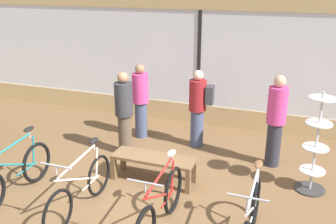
{
  "coord_description": "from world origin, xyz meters",
  "views": [
    {
      "loc": [
        2.19,
        -4.46,
        3.24
      ],
      "look_at": [
        0.0,
        1.54,
        0.95
      ],
      "focal_mm": 40.0,
      "sensor_mm": 36.0,
      "label": 1
    }
  ],
  "objects_px": {
    "bicycle_left": "(81,189)",
    "accessory_rack": "(315,151)",
    "bicycle_right": "(160,207)",
    "bicycle_far_right": "(250,222)",
    "customer_mid_floor": "(124,112)",
    "customer_near_bench": "(141,100)",
    "customer_by_window": "(198,107)",
    "display_bench": "(154,161)",
    "customer_near_rack": "(276,119)",
    "bicycle_far_left": "(14,175)"
  },
  "relations": [
    {
      "from": "accessory_rack",
      "to": "customer_by_window",
      "type": "distance_m",
      "value": 2.4
    },
    {
      "from": "customer_near_rack",
      "to": "customer_mid_floor",
      "type": "height_order",
      "value": "customer_near_rack"
    },
    {
      "from": "display_bench",
      "to": "customer_by_window",
      "type": "height_order",
      "value": "customer_by_window"
    },
    {
      "from": "customer_near_bench",
      "to": "bicycle_far_right",
      "type": "bearing_deg",
      "value": -45.74
    },
    {
      "from": "customer_by_window",
      "to": "bicycle_left",
      "type": "bearing_deg",
      "value": -109.18
    },
    {
      "from": "bicycle_far_right",
      "to": "accessory_rack",
      "type": "height_order",
      "value": "accessory_rack"
    },
    {
      "from": "bicycle_right",
      "to": "display_bench",
      "type": "relative_size",
      "value": 1.24
    },
    {
      "from": "bicycle_right",
      "to": "display_bench",
      "type": "bearing_deg",
      "value": 116.0
    },
    {
      "from": "bicycle_far_left",
      "to": "customer_by_window",
      "type": "bearing_deg",
      "value": 52.29
    },
    {
      "from": "customer_near_rack",
      "to": "accessory_rack",
      "type": "bearing_deg",
      "value": -45.13
    },
    {
      "from": "bicycle_left",
      "to": "accessory_rack",
      "type": "height_order",
      "value": "accessory_rack"
    },
    {
      "from": "display_bench",
      "to": "customer_near_bench",
      "type": "distance_m",
      "value": 1.97
    },
    {
      "from": "bicycle_left",
      "to": "accessory_rack",
      "type": "distance_m",
      "value": 3.63
    },
    {
      "from": "bicycle_right",
      "to": "bicycle_far_right",
      "type": "distance_m",
      "value": 1.17
    },
    {
      "from": "bicycle_right",
      "to": "accessory_rack",
      "type": "height_order",
      "value": "accessory_rack"
    },
    {
      "from": "accessory_rack",
      "to": "customer_by_window",
      "type": "bearing_deg",
      "value": 155.28
    },
    {
      "from": "customer_near_rack",
      "to": "bicycle_left",
      "type": "bearing_deg",
      "value": -135.25
    },
    {
      "from": "customer_by_window",
      "to": "bicycle_far_left",
      "type": "bearing_deg",
      "value": -127.71
    },
    {
      "from": "bicycle_right",
      "to": "customer_by_window",
      "type": "height_order",
      "value": "customer_by_window"
    },
    {
      "from": "bicycle_far_left",
      "to": "customer_near_rack",
      "type": "distance_m",
      "value": 4.44
    },
    {
      "from": "customer_near_bench",
      "to": "display_bench",
      "type": "bearing_deg",
      "value": -59.87
    },
    {
      "from": "bicycle_left",
      "to": "bicycle_far_right",
      "type": "bearing_deg",
      "value": 1.04
    },
    {
      "from": "bicycle_left",
      "to": "customer_by_window",
      "type": "xyz_separation_m",
      "value": [
        0.97,
        2.78,
        0.48
      ]
    },
    {
      "from": "customer_mid_floor",
      "to": "customer_by_window",
      "type": "bearing_deg",
      "value": 33.06
    },
    {
      "from": "bicycle_left",
      "to": "customer_by_window",
      "type": "distance_m",
      "value": 2.98
    },
    {
      "from": "customer_mid_floor",
      "to": "bicycle_far_left",
      "type": "bearing_deg",
      "value": -114.92
    },
    {
      "from": "customer_near_rack",
      "to": "bicycle_right",
      "type": "bearing_deg",
      "value": -116.17
    },
    {
      "from": "bicycle_far_right",
      "to": "customer_mid_floor",
      "type": "height_order",
      "value": "customer_mid_floor"
    },
    {
      "from": "bicycle_right",
      "to": "bicycle_far_right",
      "type": "xyz_separation_m",
      "value": [
        1.17,
        0.08,
        -0.0
      ]
    },
    {
      "from": "customer_mid_floor",
      "to": "accessory_rack",
      "type": "bearing_deg",
      "value": -3.36
    },
    {
      "from": "customer_mid_floor",
      "to": "customer_near_bench",
      "type": "relative_size",
      "value": 1.02
    },
    {
      "from": "customer_near_rack",
      "to": "bicycle_far_left",
      "type": "bearing_deg",
      "value": -146.13
    },
    {
      "from": "customer_near_rack",
      "to": "customer_near_bench",
      "type": "xyz_separation_m",
      "value": [
        -2.78,
        0.38,
        -0.06
      ]
    },
    {
      "from": "bicycle_left",
      "to": "customer_near_bench",
      "type": "distance_m",
      "value": 2.89
    },
    {
      "from": "bicycle_far_left",
      "to": "bicycle_left",
      "type": "xyz_separation_m",
      "value": [
        1.19,
        0.0,
        -0.0
      ]
    },
    {
      "from": "bicycle_far_right",
      "to": "customer_mid_floor",
      "type": "bearing_deg",
      "value": 144.14
    },
    {
      "from": "bicycle_far_right",
      "to": "display_bench",
      "type": "bearing_deg",
      "value": 147.12
    },
    {
      "from": "display_bench",
      "to": "customer_near_bench",
      "type": "relative_size",
      "value": 0.88
    },
    {
      "from": "display_bench",
      "to": "customer_by_window",
      "type": "distance_m",
      "value": 1.7
    },
    {
      "from": "customer_by_window",
      "to": "display_bench",
      "type": "bearing_deg",
      "value": -101.14
    },
    {
      "from": "bicycle_right",
      "to": "customer_mid_floor",
      "type": "height_order",
      "value": "customer_mid_floor"
    },
    {
      "from": "bicycle_left",
      "to": "bicycle_far_right",
      "type": "relative_size",
      "value": 0.99
    },
    {
      "from": "bicycle_left",
      "to": "customer_near_rack",
      "type": "height_order",
      "value": "customer_near_rack"
    },
    {
      "from": "bicycle_left",
      "to": "customer_by_window",
      "type": "relative_size",
      "value": 1.08
    },
    {
      "from": "bicycle_far_left",
      "to": "customer_by_window",
      "type": "distance_m",
      "value": 3.55
    },
    {
      "from": "bicycle_far_right",
      "to": "bicycle_right",
      "type": "bearing_deg",
      "value": -175.9
    },
    {
      "from": "customer_near_rack",
      "to": "customer_mid_floor",
      "type": "relative_size",
      "value": 1.04
    },
    {
      "from": "bicycle_far_left",
      "to": "display_bench",
      "type": "height_order",
      "value": "bicycle_far_left"
    },
    {
      "from": "customer_mid_floor",
      "to": "display_bench",
      "type": "bearing_deg",
      "value": -41.0
    },
    {
      "from": "bicycle_far_left",
      "to": "customer_mid_floor",
      "type": "distance_m",
      "value": 2.24
    }
  ]
}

